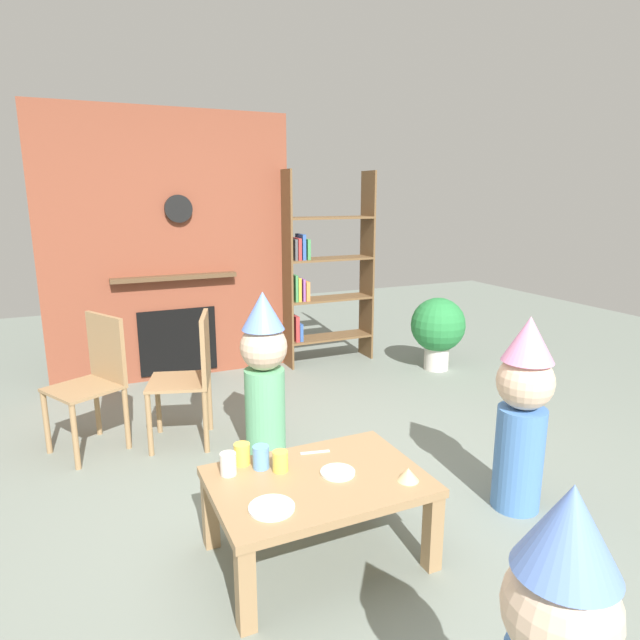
% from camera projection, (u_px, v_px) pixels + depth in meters
% --- Properties ---
extents(ground_plane, '(12.00, 12.00, 0.00)m').
position_uv_depth(ground_plane, '(325.00, 504.00, 3.02)').
color(ground_plane, gray).
extents(brick_fireplace_feature, '(2.20, 0.28, 2.40)m').
position_uv_depth(brick_fireplace_feature, '(171.00, 249.00, 4.91)').
color(brick_fireplace_feature, brown).
rests_on(brick_fireplace_feature, ground_plane).
extents(bookshelf, '(0.90, 0.28, 1.90)m').
position_uv_depth(bookshelf, '(321.00, 276.00, 5.38)').
color(bookshelf, brown).
rests_on(bookshelf, ground_plane).
extents(coffee_table, '(0.97, 0.67, 0.41)m').
position_uv_depth(coffee_table, '(318.00, 490.00, 2.51)').
color(coffee_table, '#9E7A51').
rests_on(coffee_table, ground_plane).
extents(paper_cup_near_left, '(0.07, 0.07, 0.10)m').
position_uv_depth(paper_cup_near_left, '(280.00, 461.00, 2.54)').
color(paper_cup_near_left, '#F2CC4C').
rests_on(paper_cup_near_left, coffee_table).
extents(paper_cup_near_right, '(0.08, 0.08, 0.10)m').
position_uv_depth(paper_cup_near_right, '(242.00, 454.00, 2.60)').
color(paper_cup_near_right, '#F2CC4C').
rests_on(paper_cup_near_right, coffee_table).
extents(paper_cup_center, '(0.08, 0.08, 0.11)m').
position_uv_depth(paper_cup_center, '(261.00, 457.00, 2.57)').
color(paper_cup_center, '#669EE0').
rests_on(paper_cup_center, coffee_table).
extents(paper_cup_far_left, '(0.08, 0.08, 0.10)m').
position_uv_depth(paper_cup_far_left, '(228.00, 464.00, 2.51)').
color(paper_cup_far_left, silver).
rests_on(paper_cup_far_left, coffee_table).
extents(paper_plate_front, '(0.19, 0.19, 0.01)m').
position_uv_depth(paper_plate_front, '(272.00, 508.00, 2.24)').
color(paper_plate_front, white).
rests_on(paper_plate_front, coffee_table).
extents(paper_plate_rear, '(0.16, 0.16, 0.01)m').
position_uv_depth(paper_plate_rear, '(338.00, 472.00, 2.52)').
color(paper_plate_rear, white).
rests_on(paper_plate_rear, coffee_table).
extents(birthday_cake_slice, '(0.10, 0.10, 0.06)m').
position_uv_depth(birthday_cake_slice, '(408.00, 474.00, 2.46)').
color(birthday_cake_slice, '#EAC68C').
rests_on(birthday_cake_slice, coffee_table).
extents(table_fork, '(0.15, 0.05, 0.01)m').
position_uv_depth(table_fork, '(315.00, 452.00, 2.73)').
color(table_fork, silver).
rests_on(table_fork, coffee_table).
extents(child_in_pink, '(0.30, 0.30, 1.07)m').
position_uv_depth(child_in_pink, '(523.00, 410.00, 2.87)').
color(child_in_pink, '#4C7FC6').
rests_on(child_in_pink, ground_plane).
extents(child_by_the_chairs, '(0.30, 0.30, 1.09)m').
position_uv_depth(child_by_the_chairs, '(264.00, 371.00, 3.47)').
color(child_by_the_chairs, '#66B27F').
rests_on(child_by_the_chairs, ground_plane).
extents(dining_chair_left, '(0.54, 0.54, 0.90)m').
position_uv_depth(dining_chair_left, '(96.00, 374.00, 3.60)').
color(dining_chair_left, '#9E7A51').
rests_on(dining_chair_left, ground_plane).
extents(dining_chair_middle, '(0.50, 0.50, 0.90)m').
position_uv_depth(dining_chair_middle, '(192.00, 371.00, 3.67)').
color(dining_chair_middle, '#9E7A51').
rests_on(dining_chair_middle, ground_plane).
extents(potted_plant_tall, '(0.52, 0.52, 0.71)m').
position_uv_depth(potted_plant_tall, '(438.00, 327.00, 5.25)').
color(potted_plant_tall, beige).
rests_on(potted_plant_tall, ground_plane).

